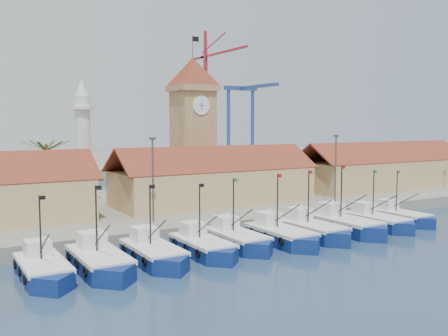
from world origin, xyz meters
TOP-DOWN VIEW (x-y plane):
  - ground at (0.00, 0.00)m, footprint 400.00×400.00m
  - quay at (0.00, 24.00)m, footprint 140.00×32.00m
  - terminal at (0.00, 110.00)m, footprint 240.00×80.00m
  - boat_0 at (-25.17, 2.13)m, footprint 3.27×8.96m
  - boat_1 at (-20.85, 1.83)m, footprint 3.55×9.72m
  - boat_2 at (-16.08, 2.06)m, footprint 3.42×9.37m
  - boat_3 at (-11.18, 2.20)m, footprint 3.31×9.07m
  - boat_4 at (-7.05, 2.95)m, footprint 3.40×9.33m
  - boat_5 at (-2.40, 1.99)m, footprint 3.55×9.71m
  - boat_6 at (1.93, 2.34)m, footprint 3.61×9.88m
  - boat_7 at (6.66, 2.32)m, footprint 3.78×10.36m
  - boat_8 at (11.64, 2.37)m, footprint 3.39×9.30m
  - boat_9 at (16.35, 3.03)m, footprint 3.23×8.85m
  - hall_center at (0.00, 20.00)m, footprint 27.04×10.13m
  - hall_right at (32.00, 20.00)m, footprint 31.20×10.13m
  - clock_tower at (0.00, 26.00)m, footprint 5.80×5.80m
  - minaret at (-15.00, 28.00)m, footprint 3.00×3.00m
  - palm_tree at (-20.00, 26.00)m, footprint 5.60×5.03m
  - lamp_posts at (0.50, 12.00)m, footprint 80.70×0.25m
  - crane_red_right at (45.31, 103.30)m, footprint 1.00×34.16m
  - gantry at (62.00, 106.65)m, footprint 13.00×22.00m

SIDE VIEW (x-z plane):
  - ground at x=0.00m, z-range 0.00..0.00m
  - boat_9 at x=16.35m, z-range -2.66..4.04m
  - boat_0 at x=-25.17m, z-range -2.69..4.09m
  - boat_3 at x=-11.18m, z-range -2.72..4.14m
  - boat_8 at x=11.64m, z-range -2.79..4.24m
  - boat_4 at x=-7.05m, z-range -2.80..4.26m
  - boat_2 at x=-16.08m, z-range -2.81..4.28m
  - quay at x=0.00m, z-range 0.00..1.50m
  - boat_5 at x=-2.40m, z-range -2.92..4.43m
  - boat_1 at x=-20.85m, z-range -2.92..4.44m
  - boat_6 at x=1.93m, z-range -2.96..4.51m
  - boat_7 at x=6.66m, z-range -3.11..4.73m
  - terminal at x=0.00m, z-range 0.00..2.00m
  - hall_center at x=0.00m, z-range 0.18..7.79m
  - hall_right at x=32.00m, z-range 0.18..7.79m
  - palm_tree at x=-20.00m, z-range 2.05..10.44m
  - lamp_posts at x=0.50m, z-range 1.96..10.99m
  - minaret at x=-15.00m, z-range 1.58..17.88m
  - clock_tower at x=0.00m, z-range 0.61..23.31m
  - gantry at x=62.00m, z-range 8.44..31.64m
  - crane_red_right at x=45.31m, z-range 4.30..43.97m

